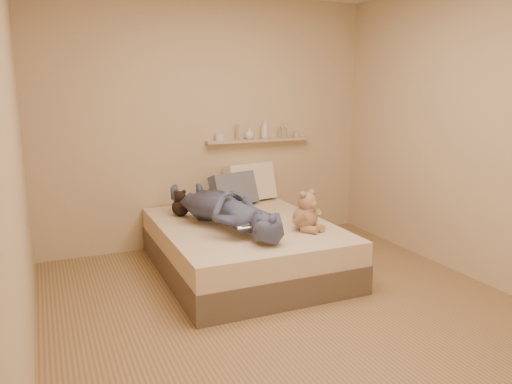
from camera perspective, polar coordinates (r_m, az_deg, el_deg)
name	(u,v)px	position (r m, az deg, el deg)	size (l,w,h in m)	color
room	(292,141)	(3.59, 4.17, 5.82)	(3.80, 3.80, 3.80)	#93754C
bed	(244,247)	(4.65, -1.39, -6.29)	(1.50, 1.90, 0.45)	brown
game_console	(245,225)	(4.03, -1.21, -3.82)	(0.15, 0.07, 0.05)	silver
teddy_bear	(307,214)	(4.35, 5.80, -2.49)	(0.28, 0.29, 0.36)	#A5755A
dark_plush	(180,205)	(4.86, -8.63, -1.44)	(0.17, 0.17, 0.26)	black
pillow_cream	(251,183)	(5.44, -0.63, 1.08)	(0.55, 0.16, 0.40)	beige
pillow_grey	(234,190)	(5.22, -2.55, 0.27)	(0.50, 0.14, 0.34)	slate
person	(225,208)	(4.42, -3.61, -1.83)	(0.54, 1.49, 0.36)	#3E4762
wall_shelf	(259,140)	(5.49, 0.31, 5.94)	(1.20, 0.12, 0.03)	tan
shelf_bottles	(259,132)	(5.48, 0.30, 6.89)	(0.99, 0.11, 0.21)	silver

